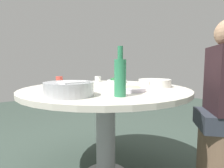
{
  "coord_description": "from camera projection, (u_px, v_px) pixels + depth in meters",
  "views": [
    {
      "loc": [
        -1.2,
        0.79,
        0.92
      ],
      "look_at": [
        -0.09,
        0.0,
        0.78
      ],
      "focal_mm": 29.86,
      "sensor_mm": 36.0,
      "label": 1
    }
  ],
  "objects": [
    {
      "name": "rice_bowl",
      "position": [
        69.0,
        89.0,
        1.06
      ],
      "size": [
        0.28,
        0.28,
        0.09
      ],
      "color": "#B2B5BA",
      "rests_on": "round_dining_table"
    },
    {
      "name": "soup_bowl",
      "position": [
        155.0,
        83.0,
        1.51
      ],
      "size": [
        0.26,
        0.27,
        0.06
      ],
      "color": "white",
      "rests_on": "round_dining_table"
    },
    {
      "name": "dish_shrimp",
      "position": [
        71.0,
        83.0,
        1.63
      ],
      "size": [
        0.21,
        0.21,
        0.04
      ],
      "color": "silver",
      "rests_on": "round_dining_table"
    },
    {
      "name": "stool_for_diner_left",
      "position": [
        221.0,
        160.0,
        1.34
      ],
      "size": [
        0.33,
        0.33,
        0.47
      ],
      "primitive_type": "cylinder",
      "color": "brown",
      "rests_on": "ground"
    },
    {
      "name": "tea_cup_far",
      "position": [
        98.0,
        79.0,
        1.94
      ],
      "size": [
        0.06,
        0.06,
        0.06
      ],
      "primitive_type": "cylinder",
      "color": "white",
      "rests_on": "round_dining_table"
    },
    {
      "name": "green_bottle",
      "position": [
        120.0,
        76.0,
        1.04
      ],
      "size": [
        0.07,
        0.07,
        0.28
      ],
      "color": "#2D8054",
      "rests_on": "round_dining_table"
    },
    {
      "name": "tea_cup_near",
      "position": [
        59.0,
        80.0,
        1.79
      ],
      "size": [
        0.07,
        0.07,
        0.07
      ],
      "primitive_type": "cylinder",
      "color": "#C8463C",
      "rests_on": "round_dining_table"
    },
    {
      "name": "dish_noodles",
      "position": [
        131.0,
        89.0,
        1.26
      ],
      "size": [
        0.2,
        0.2,
        0.04
      ],
      "color": "silver",
      "rests_on": "round_dining_table"
    },
    {
      "name": "round_dining_table",
      "position": [
        106.0,
        105.0,
        1.46
      ],
      "size": [
        1.26,
        1.26,
        0.74
      ],
      "color": "#99999E",
      "rests_on": "ground"
    },
    {
      "name": "dish_greens",
      "position": [
        117.0,
        80.0,
        1.87
      ],
      "size": [
        0.19,
        0.19,
        0.05
      ],
      "color": "white",
      "rests_on": "round_dining_table"
    }
  ]
}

